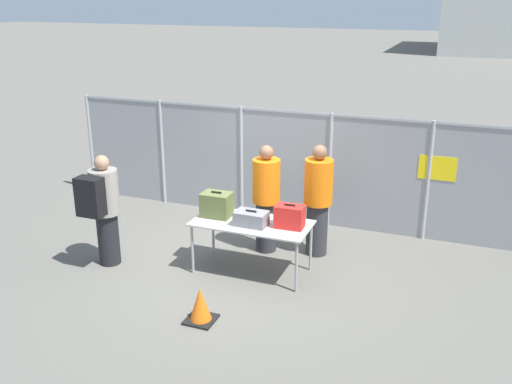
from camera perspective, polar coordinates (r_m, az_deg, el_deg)
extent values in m
plane|color=#605E56|center=(8.91, -1.40, -7.16)|extent=(120.00, 120.00, 0.00)
cylinder|color=#9EA0A5|center=(12.21, -16.16, 4.57)|extent=(0.07, 0.07, 2.04)
cylinder|color=#9EA0A5|center=(11.29, -9.34, 3.92)|extent=(0.07, 0.07, 2.04)
cylinder|color=#9EA0A5|center=(10.57, -1.47, 3.11)|extent=(0.07, 0.07, 2.04)
cylinder|color=#9EA0A5|center=(10.07, 7.34, 2.13)|extent=(0.07, 0.07, 2.04)
cylinder|color=#9EA0A5|center=(9.83, 16.81, 1.01)|extent=(0.07, 0.07, 2.04)
cube|color=gray|center=(10.29, 2.83, 2.64)|extent=(8.35, 0.01, 2.04)
cube|color=#9EA0A5|center=(10.05, 2.93, 8.06)|extent=(8.35, 0.04, 0.04)
cube|color=yellow|center=(9.75, 17.68, 2.28)|extent=(0.60, 0.01, 0.40)
cube|color=#B2B2AD|center=(8.35, -0.42, -3.13)|extent=(1.73, 0.84, 0.02)
cylinder|color=#99999E|center=(8.52, -6.38, -5.70)|extent=(0.04, 0.04, 0.77)
cylinder|color=#99999E|center=(7.96, 4.06, -7.49)|extent=(0.04, 0.04, 0.77)
cylinder|color=#99999E|center=(9.10, -4.31, -3.94)|extent=(0.04, 0.04, 0.77)
cylinder|color=#99999E|center=(8.59, 5.49, -5.46)|extent=(0.04, 0.04, 0.77)
cube|color=#566033|center=(8.52, -3.95, -1.27)|extent=(0.44, 0.32, 0.37)
cube|color=black|center=(8.46, -3.98, -0.03)|extent=(0.16, 0.03, 0.02)
cube|color=slate|center=(8.21, -0.49, -2.66)|extent=(0.47, 0.30, 0.21)
cube|color=black|center=(8.16, -0.49, -1.91)|extent=(0.16, 0.03, 0.02)
cube|color=red|center=(8.13, 3.37, -2.47)|extent=(0.42, 0.27, 0.33)
cube|color=black|center=(8.06, 3.40, -1.30)|extent=(0.16, 0.03, 0.02)
cylinder|color=black|center=(9.05, -14.54, -4.50)|extent=(0.33, 0.33, 0.82)
cylinder|color=gray|center=(8.78, -14.94, 0.01)|extent=(0.43, 0.43, 0.69)
sphere|color=#A57A5B|center=(8.65, -15.20, 2.85)|extent=(0.22, 0.22, 0.22)
cube|color=black|center=(8.52, -16.25, -0.46)|extent=(0.39, 0.24, 0.58)
cylinder|color=#2D2D33|center=(9.19, 1.02, -3.42)|extent=(0.33, 0.33, 0.84)
cylinder|color=orange|center=(8.93, 1.05, 1.11)|extent=(0.43, 0.43, 0.70)
sphere|color=brown|center=(8.79, 1.06, 3.97)|extent=(0.23, 0.23, 0.23)
cylinder|color=#2D2D33|center=(9.12, 6.11, -3.66)|extent=(0.34, 0.34, 0.85)
cylinder|color=orange|center=(8.85, 6.28, 1.01)|extent=(0.44, 0.44, 0.71)
sphere|color=brown|center=(8.71, 6.40, 3.96)|extent=(0.23, 0.23, 0.23)
cube|color=silver|center=(12.48, 17.76, 2.07)|extent=(2.85, 1.43, 0.57)
sphere|color=black|center=(11.80, 15.01, 0.68)|extent=(0.66, 0.66, 0.66)
sphere|color=black|center=(13.29, 15.82, 2.68)|extent=(0.66, 0.66, 0.66)
cylinder|color=#59595B|center=(12.77, 9.06, 2.05)|extent=(1.00, 0.06, 0.06)
cube|color=black|center=(7.51, -5.53, -12.57)|extent=(0.37, 0.37, 0.03)
cone|color=orange|center=(7.40, -5.59, -11.14)|extent=(0.30, 0.30, 0.47)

